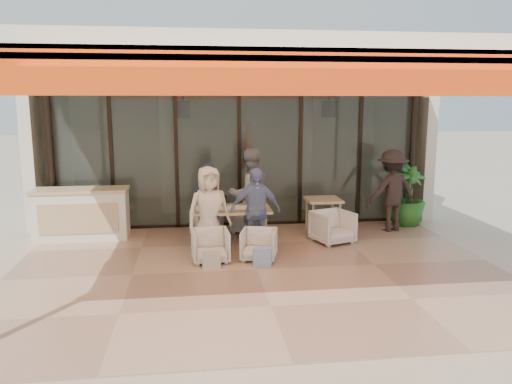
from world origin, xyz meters
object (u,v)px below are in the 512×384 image
Objects in this scene: diner_grey at (250,194)px; side_table at (323,204)px; side_chair at (333,226)px; dining_table at (230,211)px; diner_periwinkle at (255,210)px; host_counter at (82,214)px; diner_cream at (209,210)px; standing_woman at (392,191)px; chair_far_right at (247,218)px; chair_near_left at (211,244)px; potted_palm at (407,195)px; diner_navy at (208,202)px; chair_far_left at (207,218)px; chair_near_right at (259,243)px.

side_table is (1.57, 0.22, -0.28)m from diner_grey.
side_chair is (1.57, -0.53, -0.56)m from diner_grey.
dining_table is 0.66m from diner_grey.
diner_periwinkle is at bearing -46.97° from dining_table.
diner_cream is (2.50, -1.24, 0.27)m from host_counter.
standing_woman is (6.37, -0.15, 0.34)m from host_counter.
chair_far_right is 0.39× the size of diner_cream.
host_counter reaches higher than chair_near_left.
diner_grey is at bearing -5.86° from host_counter.
host_counter is 1.33× the size of potted_palm.
chair_near_left is at bearing 83.67° from chair_far_right.
standing_woman is (1.47, 0.73, 0.52)m from side_chair.
diner_periwinkle is 1.93m from side_table.
diner_cream is (0.00, 0.50, 0.49)m from chair_near_left.
diner_navy is 0.85m from diner_grey.
diner_navy is 0.85× the size of diner_grey.
chair_far_right is 1.48m from diner_periwinkle.
chair_far_left is 0.68m from diner_navy.
potted_palm is at bearing -169.07° from chair_far_left.
diner_navy is 2.50m from side_chair.
diner_grey is (0.00, 1.40, 0.61)m from chair_near_right.
diner_navy is 2.42m from side_table.
diner_cream reaches higher than chair_near_right.
potted_palm is at bearing 172.84° from diner_grey.
side_table is 2.06m from potted_palm.
diner_navy is (2.50, -0.34, 0.25)m from host_counter.
chair_near_right is 0.82× the size of side_table.
diner_navy is at bearing -17.08° from diner_grey.
diner_grey is (0.84, 1.40, 0.60)m from chair_near_left.
chair_near_left is 1.08m from diner_periwinkle.
diner_grey is (0.84, 0.00, 0.14)m from diner_navy.
chair_far_left is at bearing -17.56° from standing_woman.
standing_woman reaches higher than host_counter.
chair_far_right is 2.08m from chair_near_left.
diner_periwinkle reaches higher than chair_far_left.
diner_navy is at bearing 86.13° from chair_near_left.
host_counter reaches higher than chair_near_right.
chair_far_left is 1.48m from diner_cream.
diner_navy reaches higher than chair_far_right.
host_counter is at bearing -22.94° from diner_grey.
chair_near_left is (-0.84, -1.90, 0.00)m from chair_far_right.
chair_far_left is (-0.41, 0.94, -0.36)m from dining_table.
chair_far_left reaches higher than chair_far_right.
potted_palm is (4.43, 0.63, -0.08)m from diner_navy.
diner_grey reaches higher than diner_cream.
potted_palm is (4.43, 0.13, 0.37)m from chair_far_left.
diner_navy is (-0.41, 0.44, 0.09)m from dining_table.
side_chair reaches higher than chair_far_right.
standing_woman is at bearing 166.56° from diner_grey.
diner_navy is at bearing 48.28° from chair_far_right.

